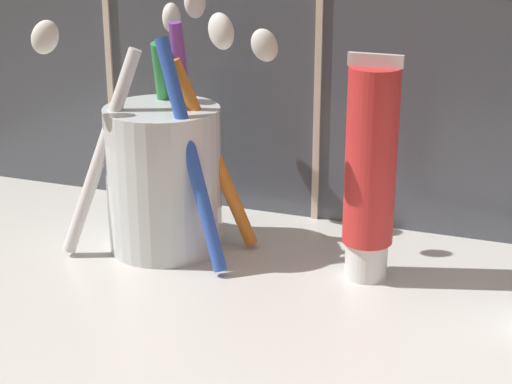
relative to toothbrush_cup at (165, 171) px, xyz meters
The scene contains 3 objects.
sink_counter 13.13cm from the toothbrush_cup, 54.51° to the right, with size 68.48×36.84×2.00cm, color silver.
toothbrush_cup is the anchor object (origin of this frame).
toothpaste_tube 14.42cm from the toothbrush_cup, ahead, with size 3.40×3.24×14.67cm.
Camera 1 is at (18.39, -40.92, 26.38)cm, focal length 60.00 mm.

